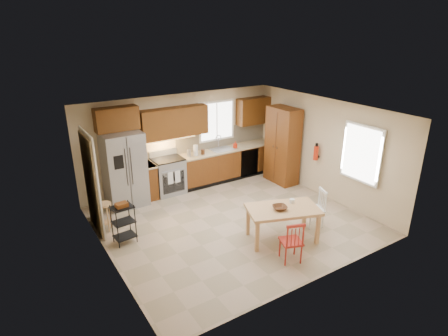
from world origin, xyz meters
TOP-DOWN VIEW (x-y plane):
  - floor at (0.00, 0.00)m, footprint 5.50×5.50m
  - ceiling at (0.00, 0.00)m, footprint 5.50×5.00m
  - wall_back at (0.00, 2.50)m, footprint 5.50×0.02m
  - wall_front at (0.00, -2.50)m, footprint 5.50×0.02m
  - wall_left at (-2.75, 0.00)m, footprint 0.02×5.00m
  - wall_right at (2.75, 0.00)m, footprint 0.02×5.00m
  - refrigerator at (-1.70, 2.12)m, footprint 0.92×0.75m
  - range_stove at (-0.55, 2.19)m, footprint 0.76×0.63m
  - base_cabinet_narrow at (-1.10, 2.20)m, footprint 0.30×0.60m
  - base_cabinet_run at (1.29, 2.20)m, footprint 2.92×0.60m
  - dishwasher at (1.85, 1.91)m, footprint 0.60×0.02m
  - backsplash at (1.29, 2.48)m, footprint 2.92×0.03m
  - upper_over_fridge at (-1.70, 2.33)m, footprint 1.00×0.35m
  - upper_left_block at (-0.25, 2.33)m, footprint 1.80×0.35m
  - upper_right_block at (2.25, 2.33)m, footprint 1.00×0.35m
  - window_back at (1.10, 2.48)m, footprint 1.12×0.04m
  - sink at (1.10, 2.20)m, footprint 0.62×0.46m
  - undercab_glow at (-0.55, 2.30)m, footprint 1.60×0.30m
  - soap_bottle at (1.48, 2.10)m, footprint 0.09×0.09m
  - paper_towel at (0.25, 2.15)m, footprint 0.12×0.12m
  - canister_steel at (0.05, 2.15)m, footprint 0.11×0.11m
  - canister_wood at (0.45, 2.12)m, footprint 0.10×0.10m
  - pantry at (2.43, 1.20)m, footprint 0.50×0.95m
  - fire_extinguisher at (2.63, 0.15)m, footprint 0.12×0.12m
  - window_right at (2.68, -1.15)m, footprint 0.04×1.02m
  - doorway at (-2.67, 1.30)m, footprint 0.04×0.95m
  - dining_table at (0.44, -1.16)m, footprint 1.61×1.24m
  - chair_red at (0.09, -1.81)m, footprint 0.50×0.50m
  - chair_white at (1.39, -1.11)m, footprint 0.50×0.50m
  - table_bowl at (0.35, -1.16)m, footprint 0.37×0.37m
  - table_jar at (0.75, -1.07)m, footprint 0.12×0.12m
  - bar_stool at (-2.50, 1.15)m, footprint 0.38×0.38m
  - utility_cart at (-2.32, 0.45)m, footprint 0.45×0.36m

SIDE VIEW (x-z plane):
  - floor at x=0.00m, z-range 0.00..0.00m
  - bar_stool at x=-2.50m, z-range 0.00..0.63m
  - dining_table at x=0.44m, z-range 0.00..0.69m
  - chair_red at x=0.09m, z-range 0.00..0.84m
  - chair_white at x=1.39m, z-range 0.00..0.84m
  - utility_cart at x=-2.32m, z-range 0.00..0.84m
  - base_cabinet_narrow at x=-1.10m, z-range 0.00..0.90m
  - base_cabinet_run at x=1.29m, z-range 0.00..0.90m
  - dishwasher at x=1.85m, z-range 0.06..0.84m
  - range_stove at x=-0.55m, z-range 0.00..0.92m
  - table_bowl at x=0.35m, z-range 0.67..0.74m
  - table_jar at x=0.75m, z-range 0.67..0.78m
  - sink at x=1.10m, z-range 0.78..0.94m
  - refrigerator at x=-1.70m, z-range 0.00..1.82m
  - canister_wood at x=0.45m, z-range 0.90..1.04m
  - canister_steel at x=0.05m, z-range 0.90..1.08m
  - soap_bottle at x=1.48m, z-range 0.90..1.09m
  - paper_towel at x=0.25m, z-range 0.90..1.18m
  - pantry at x=2.43m, z-range 0.00..2.10m
  - doorway at x=-2.67m, z-range 0.00..2.10m
  - fire_extinguisher at x=2.63m, z-range 0.92..1.28m
  - backsplash at x=1.29m, z-range 0.90..1.45m
  - wall_back at x=0.00m, z-range 0.00..2.50m
  - wall_front at x=0.00m, z-range 0.00..2.50m
  - wall_left at x=-2.75m, z-range 0.00..2.50m
  - wall_right at x=2.75m, z-range 0.00..2.50m
  - undercab_glow at x=-0.55m, z-range 1.43..1.43m
  - window_right at x=2.68m, z-range 0.79..2.11m
  - window_back at x=1.10m, z-range 1.09..2.21m
  - upper_left_block at x=-0.25m, z-range 1.45..2.20m
  - upper_right_block at x=2.25m, z-range 1.45..2.20m
  - upper_over_fridge at x=-1.70m, z-range 1.83..2.38m
  - ceiling at x=0.00m, z-range 2.49..2.51m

